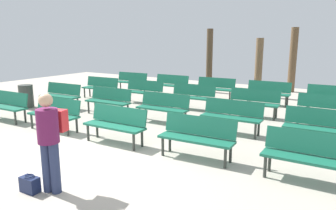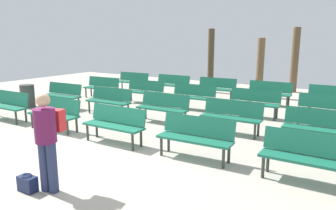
% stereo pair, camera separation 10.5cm
% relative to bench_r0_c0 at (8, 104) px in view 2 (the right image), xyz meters
% --- Properties ---
extents(ground_plane, '(25.64, 25.64, 0.00)m').
position_rel_bench_r0_c0_xyz_m(ground_plane, '(4.35, -1.42, -0.50)').
color(ground_plane, '#B2A899').
extents(bench_r0_c0, '(1.61, 0.52, 0.87)m').
position_rel_bench_r0_c0_xyz_m(bench_r0_c0, '(0.00, 0.00, 0.00)').
color(bench_r0_c0, '#19664C').
rests_on(bench_r0_c0, ground_plane).
extents(bench_r0_c1, '(1.62, 0.55, 0.87)m').
position_rel_bench_r0_c0_xyz_m(bench_r0_c1, '(2.11, 0.08, 0.00)').
color(bench_r0_c1, '#19664C').
rests_on(bench_r0_c1, ground_plane).
extents(bench_r0_c2, '(1.61, 0.51, 0.87)m').
position_rel_bench_r0_c0_xyz_m(bench_r0_c2, '(4.26, 0.11, 0.00)').
color(bench_r0_c2, '#19664C').
rests_on(bench_r0_c2, ground_plane).
extents(bench_r0_c3, '(1.62, 0.57, 0.87)m').
position_rel_bench_r0_c0_xyz_m(bench_r0_c3, '(6.37, 0.25, 0.00)').
color(bench_r0_c3, '#19664C').
rests_on(bench_r0_c3, ground_plane).
extents(bench_r0_c4, '(1.61, 0.50, 0.87)m').
position_rel_bench_r0_c0_xyz_m(bench_r0_c4, '(8.55, 0.29, 0.00)').
color(bench_r0_c4, '#19664C').
rests_on(bench_r0_c4, ground_plane).
extents(bench_r1_c0, '(1.62, 0.56, 0.87)m').
position_rel_bench_r0_c0_xyz_m(bench_r1_c0, '(-0.07, 2.12, 0.00)').
color(bench_r1_c0, '#19664C').
rests_on(bench_r1_c0, ground_plane).
extents(bench_r1_c1, '(1.62, 0.54, 0.87)m').
position_rel_bench_r0_c0_xyz_m(bench_r1_c1, '(2.11, 2.24, 0.00)').
color(bench_r1_c1, '#19664C').
rests_on(bench_r1_c1, ground_plane).
extents(bench_r1_c2, '(1.62, 0.54, 0.87)m').
position_rel_bench_r0_c0_xyz_m(bench_r1_c2, '(4.19, 2.31, 0.00)').
color(bench_r1_c2, '#19664C').
rests_on(bench_r1_c2, ground_plane).
extents(bench_r1_c3, '(1.62, 0.54, 0.87)m').
position_rel_bench_r0_c0_xyz_m(bench_r1_c3, '(6.31, 2.38, 0.00)').
color(bench_r1_c3, '#19664C').
rests_on(bench_r1_c3, ground_plane).
extents(bench_r1_c4, '(1.62, 0.54, 0.87)m').
position_rel_bench_r0_c0_xyz_m(bench_r1_c4, '(8.45, 2.42, 0.00)').
color(bench_r1_c4, '#19664C').
rests_on(bench_r1_c4, ground_plane).
extents(bench_r2_c0, '(1.62, 0.56, 0.87)m').
position_rel_bench_r0_c0_xyz_m(bench_r2_c0, '(-0.16, 4.22, 0.00)').
color(bench_r2_c0, '#19664C').
rests_on(bench_r2_c0, ground_plane).
extents(bench_r2_c1, '(1.62, 0.56, 0.87)m').
position_rel_bench_r0_c0_xyz_m(bench_r2_c1, '(1.96, 4.36, 0.00)').
color(bench_r2_c1, '#19664C').
rests_on(bench_r2_c1, ground_plane).
extents(bench_r2_c2, '(1.63, 0.58, 0.87)m').
position_rel_bench_r0_c0_xyz_m(bench_r2_c2, '(4.07, 4.40, 0.00)').
color(bench_r2_c2, '#19664C').
rests_on(bench_r2_c2, ground_plane).
extents(bench_r2_c3, '(1.62, 0.57, 0.87)m').
position_rel_bench_r0_c0_xyz_m(bench_r2_c3, '(6.24, 4.50, 0.00)').
color(bench_r2_c3, '#19664C').
rests_on(bench_r2_c3, ground_plane).
extents(bench_r2_c4, '(1.61, 0.50, 0.87)m').
position_rel_bench_r0_c0_xyz_m(bench_r2_c4, '(8.34, 4.55, 0.00)').
color(bench_r2_c4, '#19664C').
rests_on(bench_r2_c4, ground_plane).
extents(bench_r3_c0, '(1.62, 0.57, 0.87)m').
position_rel_bench_r0_c0_xyz_m(bench_r3_c0, '(-0.23, 6.35, 0.00)').
color(bench_r3_c0, '#19664C').
rests_on(bench_r3_c0, ground_plane).
extents(bench_r3_c1, '(1.61, 0.51, 0.87)m').
position_rel_bench_r0_c0_xyz_m(bench_r3_c1, '(1.89, 6.49, 0.00)').
color(bench_r3_c1, '#19664C').
rests_on(bench_r3_c1, ground_plane).
extents(bench_r3_c2, '(1.62, 0.57, 0.87)m').
position_rel_bench_r0_c0_xyz_m(bench_r3_c2, '(3.98, 6.59, 0.00)').
color(bench_r3_c2, '#19664C').
rests_on(bench_r3_c2, ground_plane).
extents(bench_r3_c3, '(1.61, 0.53, 0.87)m').
position_rel_bench_r0_c0_xyz_m(bench_r3_c3, '(6.13, 6.63, 0.00)').
color(bench_r3_c3, '#19664C').
rests_on(bench_r3_c3, ground_plane).
extents(bench_r3_c4, '(1.61, 0.51, 0.87)m').
position_rel_bench_r0_c0_xyz_m(bench_r3_c4, '(8.27, 6.70, 0.00)').
color(bench_r3_c4, '#19664C').
rests_on(bench_r3_c4, ground_plane).
extents(tree_0, '(0.31, 0.31, 2.49)m').
position_rel_bench_r0_c0_xyz_m(tree_0, '(5.26, 8.17, 0.74)').
color(tree_0, brown).
rests_on(tree_0, ground_plane).
extents(tree_1, '(0.28, 0.28, 2.90)m').
position_rel_bench_r0_c0_xyz_m(tree_1, '(2.99, 8.09, 0.94)').
color(tree_1, '#4C3A28').
rests_on(tree_1, ground_plane).
extents(tree_2, '(0.33, 0.33, 2.96)m').
position_rel_bench_r0_c0_xyz_m(tree_2, '(6.24, 10.16, 0.98)').
color(tree_2, brown).
rests_on(tree_2, ground_plane).
extents(visitor_with_backpack, '(0.42, 0.58, 1.65)m').
position_rel_bench_r0_c0_xyz_m(visitor_with_backpack, '(5.03, -2.34, 0.43)').
color(visitor_with_backpack, navy).
rests_on(visitor_with_backpack, ground_plane).
extents(handbag, '(0.33, 0.20, 0.29)m').
position_rel_bench_r0_c0_xyz_m(handbag, '(4.74, -2.58, -0.37)').
color(handbag, '#192347').
rests_on(handbag, ground_plane).
extents(trash_bin, '(0.50, 0.50, 0.83)m').
position_rel_bench_r0_c0_xyz_m(trash_bin, '(-1.17, 1.44, -0.09)').
color(trash_bin, '#383D38').
rests_on(trash_bin, ground_plane).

